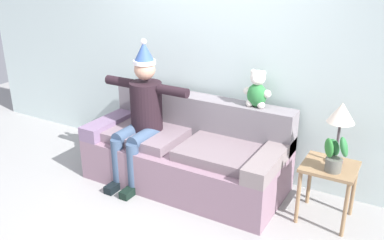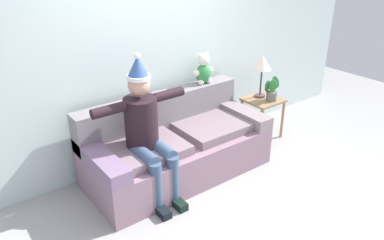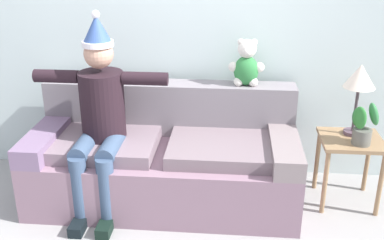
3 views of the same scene
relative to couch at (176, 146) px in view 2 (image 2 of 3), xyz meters
name	(u,v)px [view 2 (image 2 of 3)]	position (x,y,z in m)	size (l,w,h in m)	color
ground_plane	(234,215)	(0.00, -1.01, -0.34)	(10.00, 10.00, 0.00)	#979594
back_wall	(147,50)	(0.00, 0.54, 1.01)	(7.00, 0.10, 2.70)	silver
couch	(176,146)	(0.00, 0.00, 0.00)	(2.09, 0.94, 0.88)	gray
person_seated	(146,128)	(-0.46, -0.17, 0.44)	(1.02, 0.77, 1.52)	black
teddy_bear	(203,70)	(0.63, 0.29, 0.72)	(0.29, 0.17, 0.38)	#2F7F3E
side_table	(263,106)	(1.46, 0.03, 0.12)	(0.47, 0.44, 0.56)	#91704D
table_lamp	(262,65)	(1.48, 0.12, 0.67)	(0.24, 0.24, 0.57)	#543E4C
potted_plant	(272,89)	(1.50, -0.07, 0.37)	(0.23, 0.24, 0.34)	#5F5F56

